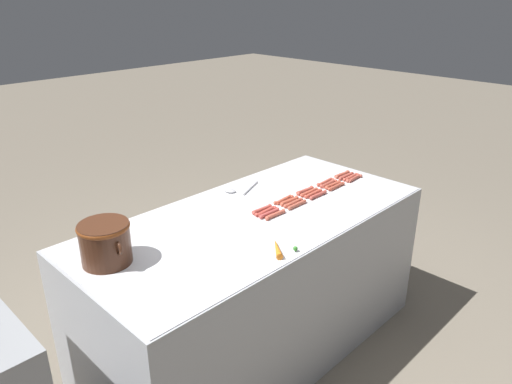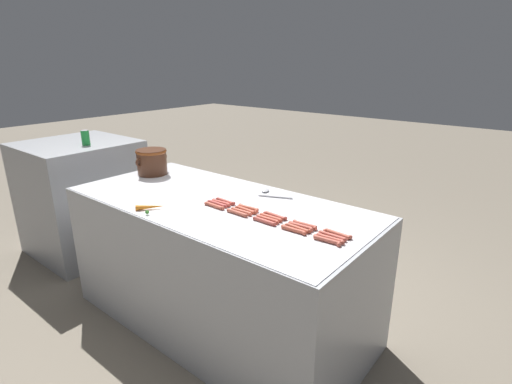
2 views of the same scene
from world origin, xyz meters
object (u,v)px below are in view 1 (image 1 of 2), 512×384
(hot_dog_11, at_px, (328,184))
(hot_dog_14, at_px, (266,211))
(hot_dog_0, at_px, (354,178))
(serving_spoon, at_px, (237,190))
(hot_dog_1, at_px, (336,186))
(hot_dog_9, at_px, (269,213))
(hot_dog_7, at_px, (313,194))
(hot_dog_13, at_px, (289,201))
(hot_dog_15, at_px, (342,174))
(carrot, at_px, (278,248))
(hot_dog_3, at_px, (297,205))
(hot_dog_8, at_px, (293,203))
(hot_dog_18, at_px, (284,200))
(hot_dog_2, at_px, (318,195))
(hot_dog_16, at_px, (325,182))
(hot_dog_19, at_px, (262,209))
(hot_dog_12, at_px, (309,192))
(hot_dog_4, at_px, (275,215))
(hot_dog_6, at_px, (333,185))
(bean_pot, at_px, (105,241))
(hot_dog_5, at_px, (351,177))
(hot_dog_10, at_px, (346,176))

(hot_dog_11, bearing_deg, hot_dog_14, 90.38)
(hot_dog_0, bearing_deg, serving_spoon, 58.56)
(hot_dog_1, relative_size, hot_dog_9, 1.00)
(hot_dog_7, bearing_deg, serving_spoon, 36.56)
(hot_dog_1, distance_m, hot_dog_13, 0.37)
(hot_dog_0, distance_m, serving_spoon, 0.76)
(hot_dog_15, height_order, carrot, carrot)
(hot_dog_3, height_order, hot_dog_8, same)
(hot_dog_18, bearing_deg, hot_dog_2, -116.73)
(hot_dog_16, bearing_deg, serving_spoon, 56.83)
(hot_dog_8, bearing_deg, hot_dog_19, 70.59)
(hot_dog_7, xyz_separation_m, hot_dog_18, (0.06, 0.19, 0.00))
(hot_dog_2, xyz_separation_m, serving_spoon, (0.40, 0.28, -0.00))
(hot_dog_14, bearing_deg, hot_dog_13, -89.49)
(hot_dog_3, height_order, hot_dog_12, same)
(hot_dog_18, bearing_deg, hot_dog_4, 118.97)
(hot_dog_7, distance_m, hot_dog_19, 0.38)
(hot_dog_7, bearing_deg, hot_dog_16, -72.77)
(hot_dog_2, distance_m, hot_dog_15, 0.39)
(hot_dog_12, bearing_deg, hot_dog_4, 99.92)
(hot_dog_6, bearing_deg, hot_dog_12, 81.31)
(hot_dog_2, relative_size, bean_pot, 0.54)
(hot_dog_5, bearing_deg, hot_dog_15, -1.86)
(hot_dog_3, bearing_deg, hot_dog_1, -89.31)
(hot_dog_8, relative_size, hot_dog_11, 1.00)
(hot_dog_2, height_order, hot_dog_13, same)
(hot_dog_1, distance_m, hot_dog_2, 0.18)
(hot_dog_3, bearing_deg, bean_pot, 78.33)
(hot_dog_7, bearing_deg, hot_dog_6, -89.91)
(hot_dog_11, relative_size, bean_pot, 0.54)
(hot_dog_2, xyz_separation_m, bean_pot, (0.22, 1.24, 0.09))
(hot_dog_4, bearing_deg, hot_dog_13, -71.02)
(hot_dog_11, bearing_deg, hot_dog_3, 99.99)
(hot_dog_8, distance_m, serving_spoon, 0.38)
(hot_dog_4, xyz_separation_m, hot_dog_9, (0.03, 0.01, 0.00))
(hot_dog_5, height_order, hot_dog_12, same)
(hot_dog_19, distance_m, bean_pot, 0.88)
(hot_dog_3, distance_m, hot_dog_10, 0.57)
(hot_dog_15, bearing_deg, hot_dog_5, 178.14)
(hot_dog_8, bearing_deg, hot_dog_18, 4.46)
(hot_dog_2, relative_size, hot_dog_8, 1.00)
(hot_dog_19, relative_size, carrot, 1.01)
(hot_dog_4, bearing_deg, hot_dog_1, -89.50)
(hot_dog_5, distance_m, hot_dog_12, 0.38)
(hot_dog_2, relative_size, hot_dog_15, 1.00)
(hot_dog_16, distance_m, carrot, 0.90)
(hot_dog_18, bearing_deg, hot_dog_15, -89.84)
(hot_dog_7, bearing_deg, hot_dog_2, -174.16)
(hot_dog_2, bearing_deg, hot_dog_13, 70.98)
(hot_dog_11, distance_m, serving_spoon, 0.57)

